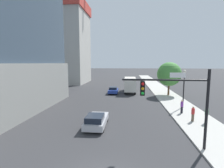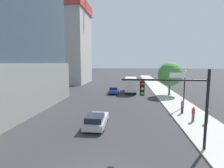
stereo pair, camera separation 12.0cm
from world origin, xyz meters
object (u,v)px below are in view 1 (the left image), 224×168
at_px(street_tree, 169,74).
at_px(car_blue, 113,90).
at_px(car_silver, 96,120).
at_px(pedestrian_red_shirt, 193,114).
at_px(box_truck, 130,84).
at_px(pedestrian_green_shirt, 206,115).
at_px(traffic_light_pole, 177,96).
at_px(street_lamp, 184,83).
at_px(construction_building, 67,39).
at_px(pedestrian_purple_shirt, 182,106).

xyz_separation_m(street_tree, car_blue, (-11.02, 1.48, -3.54)).
xyz_separation_m(car_silver, pedestrian_red_shirt, (10.16, 2.30, 0.29)).
xyz_separation_m(box_truck, pedestrian_green_shirt, (7.83, -18.85, -0.83)).
xyz_separation_m(traffic_light_pole, pedestrian_red_shirt, (3.46, 6.18, -3.10)).
bearing_deg(car_blue, box_truck, 24.08).
height_order(car_blue, pedestrian_red_shirt, pedestrian_red_shirt).
relative_size(street_lamp, car_silver, 1.19).
relative_size(traffic_light_pole, box_truck, 0.81).
distance_m(street_tree, pedestrian_green_shirt, 16.13).
xyz_separation_m(construction_building, pedestrian_green_shirt, (27.74, -35.67, -12.92)).
bearing_deg(traffic_light_pole, pedestrian_green_shirt, 50.95).
bearing_deg(car_silver, pedestrian_red_shirt, 12.75).
distance_m(construction_building, pedestrian_purple_shirt, 43.56).
bearing_deg(construction_building, pedestrian_green_shirt, -52.13).
height_order(pedestrian_red_shirt, pedestrian_purple_shirt, pedestrian_purple_shirt).
xyz_separation_m(pedestrian_red_shirt, pedestrian_green_shirt, (1.20, -0.43, 0.04)).
height_order(street_lamp, car_blue, street_lamp).
distance_m(construction_building, pedestrian_green_shirt, 47.00).
bearing_deg(traffic_light_pole, pedestrian_purple_shirt, 70.81).
xyz_separation_m(street_lamp, car_blue, (-10.90, 10.96, -2.95)).
bearing_deg(pedestrian_green_shirt, car_silver, -170.68).
relative_size(street_lamp, box_truck, 0.70).
distance_m(traffic_light_pole, pedestrian_green_shirt, 8.01).
bearing_deg(traffic_light_pole, car_silver, 149.87).
height_order(traffic_light_pole, car_silver, traffic_light_pole).
bearing_deg(car_silver, box_truck, 80.34).
height_order(construction_building, car_blue, construction_building).
height_order(construction_building, pedestrian_green_shirt, construction_building).
relative_size(construction_building, pedestrian_red_shirt, 19.81).
relative_size(street_lamp, pedestrian_red_shirt, 3.27).
distance_m(car_silver, box_truck, 21.04).
bearing_deg(car_silver, traffic_light_pole, -30.13).
distance_m(car_blue, car_silver, 19.14).
xyz_separation_m(car_blue, pedestrian_green_shirt, (11.36, -17.28, 0.30)).
bearing_deg(traffic_light_pole, street_lamp, 70.76).
bearing_deg(street_tree, pedestrian_purple_shirt, -95.28).
distance_m(street_lamp, car_blue, 15.74).
xyz_separation_m(car_blue, pedestrian_purple_shirt, (9.88, -13.87, 0.29)).
relative_size(street_tree, pedestrian_red_shirt, 3.95).
height_order(street_lamp, pedestrian_purple_shirt, street_lamp).
height_order(pedestrian_green_shirt, pedestrian_purple_shirt, pedestrian_green_shirt).
height_order(pedestrian_red_shirt, pedestrian_green_shirt, pedestrian_green_shirt).
bearing_deg(pedestrian_purple_shirt, traffic_light_pole, -109.19).
distance_m(traffic_light_pole, pedestrian_red_shirt, 7.74).
bearing_deg(pedestrian_red_shirt, box_truck, 109.80).
relative_size(street_tree, car_blue, 1.49).
height_order(traffic_light_pole, box_truck, traffic_light_pole).
height_order(car_blue, box_truck, box_truck).
distance_m(construction_building, street_tree, 35.21).
xyz_separation_m(traffic_light_pole, street_tree, (4.33, 21.55, 0.18)).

